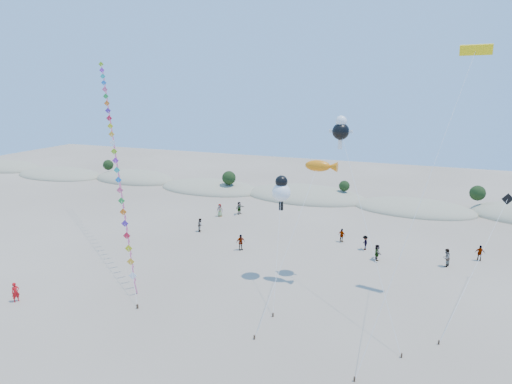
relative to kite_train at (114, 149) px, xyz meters
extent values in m
plane|color=#84705B|center=(14.00, -18.97, -10.40)|extent=(160.00, 160.00, 0.00)
ellipsoid|color=gray|center=(-50.00, 26.63, -10.40)|extent=(17.00, 9.35, 3.20)
ellipsoid|color=#1C3312|center=(-50.00, 26.63, -9.52)|extent=(13.60, 6.12, 0.68)
ellipsoid|color=gray|center=(-34.00, 25.23, -10.40)|extent=(18.00, 9.90, 2.80)
ellipsoid|color=#1C3312|center=(-34.00, 25.23, -9.63)|extent=(14.40, 6.48, 0.72)
ellipsoid|color=gray|center=(-18.00, 27.03, -10.40)|extent=(16.00, 8.80, 3.60)
ellipsoid|color=#1C3312|center=(-18.00, 27.03, -9.41)|extent=(12.80, 5.76, 0.64)
ellipsoid|color=gray|center=(-2.00, 25.63, -10.40)|extent=(17.60, 9.68, 3.00)
ellipsoid|color=#1C3312|center=(-2.00, 25.63, -9.58)|extent=(14.08, 6.34, 0.70)
ellipsoid|color=gray|center=(14.00, 26.33, -10.40)|extent=(19.00, 10.45, 3.40)
ellipsoid|color=#1C3312|center=(14.00, 26.33, -9.47)|extent=(15.20, 6.84, 0.76)
ellipsoid|color=gray|center=(30.00, 24.93, -10.40)|extent=(16.40, 9.02, 2.80)
ellipsoid|color=#1C3312|center=(30.00, 24.93, -9.63)|extent=(13.12, 5.90, 0.66)
sphere|color=black|center=(-24.00, 27.23, -8.04)|extent=(1.90, 1.90, 1.90)
sphere|color=black|center=(2.00, 24.43, -7.92)|extent=(2.20, 2.20, 2.20)
sphere|color=black|center=(20.00, 26.43, -8.16)|extent=(1.60, 1.60, 1.60)
sphere|color=black|center=(38.00, 27.83, -7.96)|extent=(2.10, 2.10, 2.10)
cube|color=#3F2D1E|center=(10.47, -11.46, -10.23)|extent=(0.12, 0.12, 0.35)
cylinder|color=silver|center=(0.75, -0.84, -0.67)|extent=(19.46, 21.26, 19.49)
cube|color=white|center=(8.79, -9.63, -8.72)|extent=(1.28, 0.50, 1.35)
cube|color=pink|center=(8.97, -9.58, -9.82)|extent=(0.19, 0.45, 1.55)
cube|color=#FFAD28|center=(8.02, -8.78, -7.95)|extent=(1.28, 0.50, 1.35)
cube|color=pink|center=(8.20, -8.73, -9.05)|extent=(0.19, 0.45, 1.55)
cube|color=yellow|center=(7.25, -7.94, -7.17)|extent=(1.28, 0.50, 1.35)
cube|color=pink|center=(7.43, -7.89, -8.27)|extent=(0.19, 0.45, 1.55)
cube|color=red|center=(6.47, -7.10, -6.40)|extent=(1.28, 0.50, 1.35)
cube|color=pink|center=(6.65, -7.05, -7.50)|extent=(0.19, 0.45, 1.55)
cube|color=#5929A7|center=(5.70, -6.25, -5.63)|extent=(1.28, 0.50, 1.35)
cube|color=pink|center=(5.88, -6.20, -6.73)|extent=(0.19, 0.45, 1.55)
cube|color=orange|center=(4.93, -5.41, -4.85)|extent=(1.28, 0.50, 1.35)
cube|color=pink|center=(5.11, -5.36, -5.95)|extent=(0.19, 0.45, 1.55)
cube|color=green|center=(4.16, -4.57, -4.08)|extent=(1.28, 0.50, 1.35)
cube|color=pink|center=(4.34, -4.52, -5.18)|extent=(0.19, 0.45, 1.55)
cube|color=#FD4F79|center=(3.39, -3.72, -3.31)|extent=(1.28, 0.50, 1.35)
cube|color=pink|center=(3.57, -3.67, -4.41)|extent=(0.19, 0.45, 1.55)
cube|color=blue|center=(2.61, -2.88, -2.53)|extent=(1.28, 0.50, 1.35)
cube|color=pink|center=(2.79, -2.83, -3.63)|extent=(0.19, 0.45, 1.55)
cube|color=#17B39E|center=(1.84, -2.04, -1.76)|extent=(1.28, 0.50, 1.35)
cube|color=pink|center=(2.02, -1.99, -2.86)|extent=(0.19, 0.45, 1.55)
cube|color=purple|center=(1.07, -1.19, -0.99)|extent=(1.28, 0.50, 1.35)
cube|color=pink|center=(1.25, -1.14, -2.09)|extent=(0.19, 0.45, 1.55)
cube|color=#8FCA17|center=(0.30, -0.35, -0.21)|extent=(1.28, 0.50, 1.35)
cube|color=pink|center=(0.48, -0.30, -1.31)|extent=(0.19, 0.45, 1.55)
cube|color=white|center=(-0.47, 0.49, 0.56)|extent=(1.28, 0.50, 1.35)
cube|color=pink|center=(-0.29, 0.54, -0.54)|extent=(0.19, 0.45, 1.55)
cube|color=#FFAD28|center=(-1.25, 1.34, 1.33)|extent=(1.28, 0.50, 1.35)
cube|color=pink|center=(-1.07, 1.39, 0.23)|extent=(0.19, 0.45, 1.55)
cube|color=yellow|center=(-2.02, 2.18, 2.11)|extent=(1.28, 0.50, 1.35)
cube|color=pink|center=(-1.84, 2.23, 1.01)|extent=(0.19, 0.45, 1.55)
cube|color=red|center=(-2.79, 3.02, 2.88)|extent=(1.28, 0.50, 1.35)
cube|color=pink|center=(-2.61, 3.07, 1.78)|extent=(0.19, 0.45, 1.55)
cube|color=#5929A7|center=(-3.56, 3.87, 3.65)|extent=(1.28, 0.50, 1.35)
cube|color=pink|center=(-3.38, 3.92, 2.55)|extent=(0.19, 0.45, 1.55)
cube|color=orange|center=(-4.33, 4.71, 4.43)|extent=(1.28, 0.50, 1.35)
cube|color=pink|center=(-4.15, 4.76, 3.33)|extent=(0.19, 0.45, 1.55)
cube|color=green|center=(-5.11, 5.56, 5.20)|extent=(1.28, 0.50, 1.35)
cube|color=pink|center=(-4.93, 5.61, 4.10)|extent=(0.19, 0.45, 1.55)
cube|color=#FD4F79|center=(-5.88, 6.40, 5.97)|extent=(1.28, 0.50, 1.35)
cube|color=pink|center=(-5.70, 6.45, 4.87)|extent=(0.19, 0.45, 1.55)
cube|color=blue|center=(-6.65, 7.24, 6.74)|extent=(1.28, 0.50, 1.35)
cube|color=pink|center=(-6.47, 7.29, 5.64)|extent=(0.19, 0.45, 1.55)
cube|color=#17B39E|center=(-7.42, 8.09, 7.52)|extent=(1.28, 0.50, 1.35)
cube|color=pink|center=(-7.24, 8.14, 6.42)|extent=(0.19, 0.45, 1.55)
cube|color=purple|center=(-8.19, 8.93, 8.29)|extent=(1.28, 0.50, 1.35)
cube|color=pink|center=(-8.01, 8.98, 7.19)|extent=(0.19, 0.45, 1.55)
cube|color=#8FCA17|center=(-8.96, 9.77, 9.06)|extent=(1.28, 0.50, 1.35)
cube|color=pink|center=(-8.78, 9.82, 7.96)|extent=(0.19, 0.45, 1.55)
cube|color=#3F2D1E|center=(20.48, -12.07, -10.25)|extent=(0.10, 0.10, 0.30)
cylinder|color=silver|center=(21.30, -6.86, -5.22)|extent=(1.67, 10.45, 10.38)
ellipsoid|color=orange|center=(22.12, -1.64, -0.03)|extent=(2.15, 0.95, 0.95)
cone|color=orange|center=(23.33, -1.64, -0.03)|extent=(0.86, 0.86, 0.86)
cube|color=#3F2D1E|center=(20.73, -8.84, -10.25)|extent=(0.10, 0.10, 0.30)
cylinder|color=silver|center=(19.91, -5.44, -6.45)|extent=(1.66, 6.83, 7.91)
sphere|color=white|center=(19.10, -2.03, -2.51)|extent=(1.61, 1.61, 1.61)
sphere|color=black|center=(19.10, -2.03, -1.55)|extent=(1.07, 1.07, 1.07)
cube|color=black|center=(19.10, -2.03, -3.71)|extent=(0.35, 0.18, 0.80)
cube|color=#3F2D1E|center=(30.00, -10.60, -10.25)|extent=(0.10, 0.10, 0.30)
cylinder|color=silver|center=(26.78, -5.15, -3.86)|extent=(6.46, 10.94, 13.10)
sphere|color=black|center=(23.56, 0.31, 2.69)|extent=(1.44, 1.44, 1.44)
sphere|color=white|center=(23.56, 0.31, 3.55)|extent=(0.94, 0.94, 0.94)
cube|color=white|center=(23.56, 0.31, 1.56)|extent=(0.35, 0.18, 0.80)
cube|color=white|center=(22.86, 0.31, 2.69)|extent=(0.60, 0.15, 0.25)
cube|color=white|center=(24.26, 0.31, 2.69)|extent=(0.60, 0.15, 0.25)
cube|color=#3F2D1E|center=(27.52, -13.96, -10.25)|extent=(0.10, 0.10, 0.30)
cylinder|color=silver|center=(30.36, -6.69, -0.68)|extent=(5.72, 14.58, 19.45)
cube|color=yellow|center=(33.21, 0.59, 9.04)|extent=(2.28, 0.93, 0.80)
cube|color=black|center=(33.21, 0.61, 9.04)|extent=(2.21, 0.57, 0.19)
cube|color=#3F2D1E|center=(32.27, -8.20, -10.25)|extent=(0.10, 0.10, 0.30)
cylinder|color=silver|center=(34.85, -1.73, -6.72)|extent=(5.19, 12.94, 7.38)
cube|color=black|center=(37.43, 4.73, -3.04)|extent=(1.02, 0.30, 1.04)
imported|color=red|center=(0.70, -14.00, -9.59)|extent=(0.58, 0.69, 1.62)
imported|color=slate|center=(6.51, 6.32, -9.60)|extent=(0.81, 0.92, 1.60)
imported|color=slate|center=(13.24, 2.60, -9.54)|extent=(0.98, 1.03, 1.71)
imported|color=slate|center=(25.46, 7.35, -9.62)|extent=(0.92, 1.15, 1.55)
imported|color=slate|center=(26.92, 5.00, -9.60)|extent=(0.94, 1.56, 1.60)
imported|color=slate|center=(22.78, 8.78, -9.63)|extent=(0.98, 0.73, 1.54)
imported|color=slate|center=(33.24, 5.73, -9.50)|extent=(0.95, 1.06, 1.79)
imported|color=slate|center=(6.06, 12.55, -9.56)|extent=(0.95, 0.76, 1.69)
imported|color=slate|center=(36.44, 8.47, -9.61)|extent=(0.95, 0.45, 1.59)
imported|color=slate|center=(8.07, 14.40, -9.56)|extent=(0.95, 1.64, 1.69)
camera|label=1|loc=(29.85, -36.25, 6.56)|focal=30.00mm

